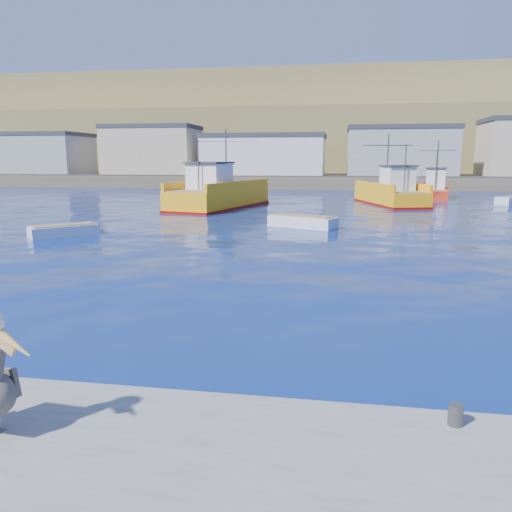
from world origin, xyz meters
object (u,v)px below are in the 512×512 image
at_px(trawler_yellow_a, 218,195).
at_px(trawler_yellow_b, 391,194).
at_px(boat_orange, 435,189).
at_px(skiff_left, 64,231).
at_px(skiff_mid, 302,223).

distance_m(trawler_yellow_a, trawler_yellow_b, 15.57).
bearing_deg(trawler_yellow_b, boat_orange, 57.88).
bearing_deg(skiff_left, trawler_yellow_a, 75.18).
xyz_separation_m(trawler_yellow_a, skiff_left, (-4.45, -16.83, -0.85)).
height_order(trawler_yellow_b, skiff_left, trawler_yellow_b).
bearing_deg(skiff_left, trawler_yellow_b, 48.94).
distance_m(trawler_yellow_a, skiff_mid, 13.85).
bearing_deg(boat_orange, skiff_left, -128.79).
bearing_deg(skiff_left, skiff_mid, 23.94).
height_order(boat_orange, skiff_left, boat_orange).
distance_m(trawler_yellow_b, boat_orange, 9.97).
bearing_deg(skiff_mid, boat_orange, 64.17).
bearing_deg(trawler_yellow_b, skiff_mid, -112.32).
relative_size(trawler_yellow_a, skiff_left, 3.86).
height_order(trawler_yellow_b, boat_orange, trawler_yellow_b).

